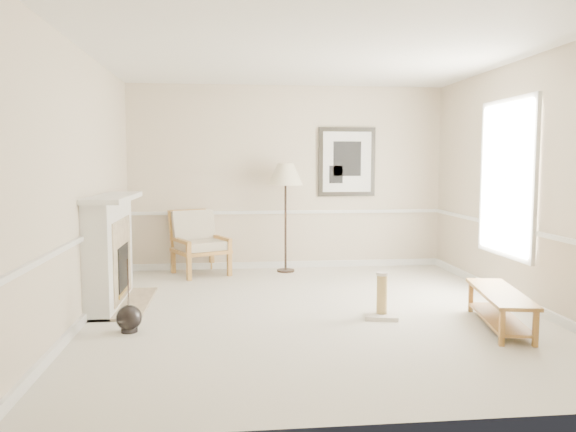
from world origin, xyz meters
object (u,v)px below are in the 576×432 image
object	(u,v)px
floor_vase	(129,319)
armchair	(198,240)
floor_lamp	(286,177)
scratching_post	(382,303)
bench	(500,303)

from	to	relation	value
floor_vase	armchair	world-z (taller)	armchair
floor_lamp	scratching_post	bearing A→B (deg)	-73.87
armchair	bench	xyz separation A→B (m)	(3.22, -3.20, -0.27)
floor_lamp	bench	distance (m)	3.89
armchair	scratching_post	bearing A→B (deg)	-77.32
floor_lamp	bench	xyz separation A→B (m)	(1.88, -3.19, -1.21)
armchair	floor_lamp	bearing A→B (deg)	-26.04
floor_vase	floor_lamp	world-z (taller)	floor_lamp
armchair	bench	size ratio (longest dim) A/B	0.74
floor_vase	armchair	distance (m)	3.03
floor_lamp	scratching_post	distance (m)	3.09
armchair	scratching_post	distance (m)	3.45
floor_vase	scratching_post	distance (m)	2.67
floor_lamp	scratching_post	size ratio (longest dim) A/B	3.34
armchair	scratching_post	size ratio (longest dim) A/B	2.02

